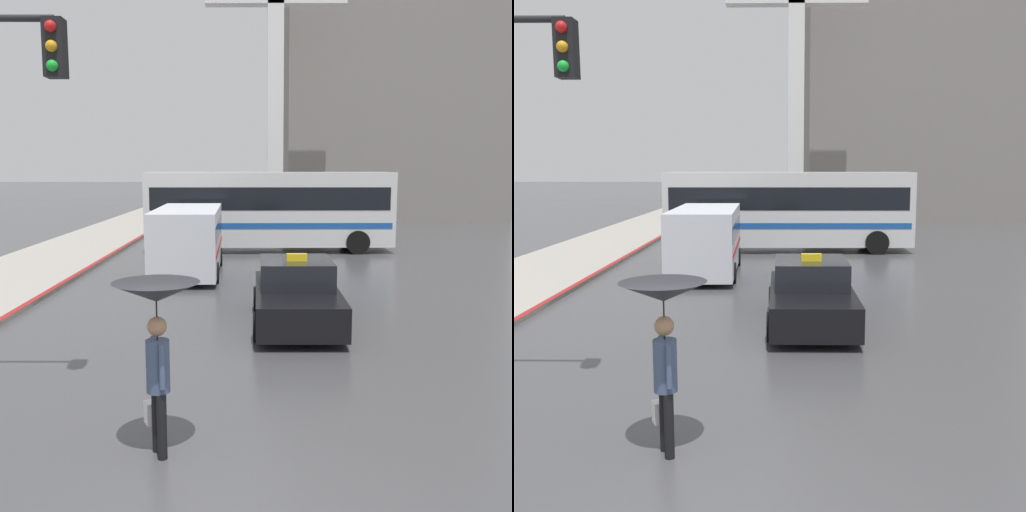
{
  "view_description": "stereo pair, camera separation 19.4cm",
  "coord_description": "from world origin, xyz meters",
  "views": [
    {
      "loc": [
        0.43,
        -5.38,
        3.45
      ],
      "look_at": [
        0.4,
        8.57,
        1.4
      ],
      "focal_mm": 42.0,
      "sensor_mm": 36.0,
      "label": 1
    },
    {
      "loc": [
        0.62,
        -5.38,
        3.45
      ],
      "look_at": [
        0.4,
        8.57,
        1.4
      ],
      "focal_mm": 42.0,
      "sensor_mm": 36.0,
      "label": 2
    }
  ],
  "objects": [
    {
      "name": "taxi",
      "position": [
        1.32,
        7.62,
        0.66
      ],
      "size": [
        1.91,
        4.17,
        1.6
      ],
      "rotation": [
        0.0,
        0.0,
        3.14
      ],
      "color": "black",
      "rests_on": "ground_plane"
    },
    {
      "name": "ambulance_van",
      "position": [
        -1.79,
        14.11,
        1.21
      ],
      "size": [
        2.2,
        5.59,
        2.16
      ],
      "rotation": [
        0.0,
        0.0,
        3.17
      ],
      "color": "silver",
      "rests_on": "ground_plane"
    },
    {
      "name": "city_bus",
      "position": [
        0.98,
        19.82,
        1.83
      ],
      "size": [
        10.2,
        2.79,
        3.29
      ],
      "rotation": [
        0.0,
        0.0,
        -1.56
      ],
      "color": "silver",
      "rests_on": "ground_plane"
    },
    {
      "name": "pedestrian_with_umbrella",
      "position": [
        -0.74,
        1.47,
        1.73
      ],
      "size": [
        1.03,
        1.03,
        2.14
      ],
      "rotation": [
        0.0,
        0.0,
        2.01
      ],
      "color": "black",
      "rests_on": "ground_plane"
    },
    {
      "name": "building_tower_near",
      "position": [
        9.64,
        38.89,
        11.59
      ],
      "size": [
        14.33,
        12.15,
        23.19
      ],
      "color": "gray",
      "rests_on": "ground_plane"
    },
    {
      "name": "monument_cross",
      "position": [
        1.53,
        29.65,
        10.17
      ],
      "size": [
        7.89,
        0.9,
        17.93
      ],
      "color": "white",
      "rests_on": "ground_plane"
    }
  ]
}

